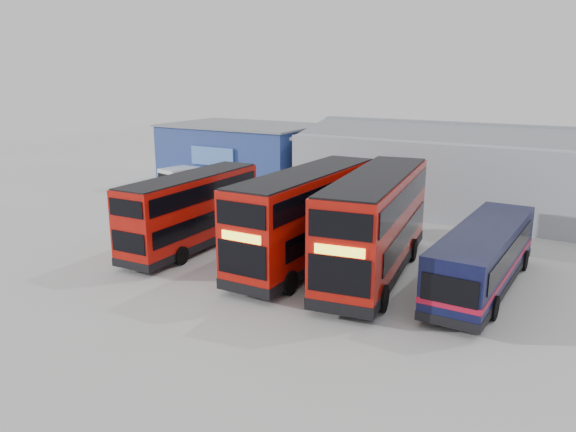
% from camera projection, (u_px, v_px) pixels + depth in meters
% --- Properties ---
extents(ground_plane, '(120.00, 120.00, 0.00)m').
position_uv_depth(ground_plane, '(271.00, 285.00, 25.17)').
color(ground_plane, '#A3A39E').
rests_on(ground_plane, ground).
extents(office_block, '(12.30, 8.32, 5.12)m').
position_uv_depth(office_block, '(243.00, 155.00, 46.41)').
color(office_block, navy).
rests_on(office_block, ground).
extents(maintenance_shed, '(30.50, 12.00, 5.89)m').
position_uv_depth(maintenance_shed, '(532.00, 175.00, 37.31)').
color(maintenance_shed, '#9398A0').
rests_on(maintenance_shed, ground).
extents(double_decker_left, '(2.69, 9.64, 4.04)m').
position_uv_depth(double_decker_left, '(192.00, 212.00, 29.90)').
color(double_decker_left, '#AF110A').
rests_on(double_decker_left, ground).
extents(double_decker_centre, '(2.88, 11.09, 4.67)m').
position_uv_depth(double_decker_centre, '(306.00, 219.00, 27.33)').
color(double_decker_centre, '#AF110A').
rests_on(double_decker_centre, ground).
extents(double_decker_right, '(4.36, 11.64, 4.82)m').
position_uv_depth(double_decker_right, '(375.00, 226.00, 25.82)').
color(double_decker_right, '#AF110A').
rests_on(double_decker_right, ground).
extents(single_decker_blue, '(2.74, 10.48, 2.82)m').
position_uv_depth(single_decker_blue, '(483.00, 259.00, 24.32)').
color(single_decker_blue, '#0B1333').
rests_on(single_decker_blue, ground).
extents(panel_van, '(2.77, 5.01, 2.07)m').
position_uv_depth(panel_van, '(190.00, 178.00, 44.20)').
color(panel_van, silver).
rests_on(panel_van, ground).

